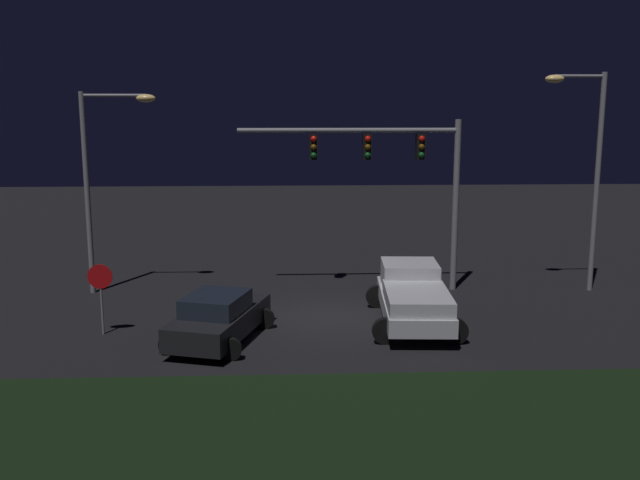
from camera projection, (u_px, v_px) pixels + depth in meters
ground_plane at (322, 316)px, 24.00m from camera, size 80.00×80.00×0.00m
grass_median at (341, 428)px, 15.54m from camera, size 26.04×6.21×0.10m
pickup_truck at (413, 293)px, 23.10m from camera, size 3.10×5.51×1.80m
car_sedan at (219, 318)px, 21.31m from camera, size 3.26×4.73×1.51m
traffic_signal_gantry at (392, 163)px, 26.53m from camera, size 8.32×0.56×6.50m
street_lamp_left at (102, 166)px, 26.19m from camera, size 2.76×0.44×7.51m
street_lamp_right at (587, 156)px, 26.46m from camera, size 2.30×0.44×8.21m
stop_sign at (101, 286)px, 21.81m from camera, size 0.76×0.08×2.23m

